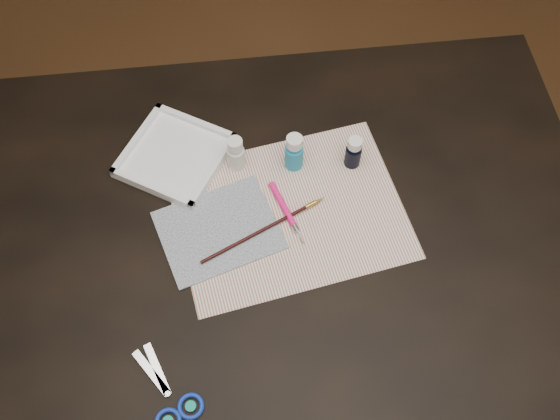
{
  "coord_description": "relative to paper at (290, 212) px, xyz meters",
  "views": [
    {
      "loc": [
        -0.07,
        -0.6,
        1.86
      ],
      "look_at": [
        0.0,
        0.0,
        0.8
      ],
      "focal_mm": 40.0,
      "sensor_mm": 36.0,
      "label": 1
    }
  ],
  "objects": [
    {
      "name": "table",
      "position": [
        -0.02,
        -0.02,
        -0.38
      ],
      "size": [
        1.3,
        0.9,
        0.75
      ],
      "primitive_type": "cube",
      "color": "black",
      "rests_on": "ground"
    },
    {
      "name": "paint_bottle_cyan",
      "position": [
        0.02,
        0.12,
        0.05
      ],
      "size": [
        0.05,
        0.05,
        0.09
      ],
      "primitive_type": "cylinder",
      "rotation": [
        0.0,
        0.0,
        -0.36
      ],
      "color": "teal",
      "rests_on": "table"
    },
    {
      "name": "scissors",
      "position": [
        -0.27,
        -0.33,
        0.0
      ],
      "size": [
        0.18,
        0.2,
        0.01
      ],
      "primitive_type": null,
      "rotation": [
        0.0,
        0.0,
        2.18
      ],
      "color": "silver",
      "rests_on": "table"
    },
    {
      "name": "paint_bottle_navy",
      "position": [
        0.15,
        0.1,
        0.04
      ],
      "size": [
        0.03,
        0.03,
        0.08
      ],
      "primitive_type": "cylinder",
      "rotation": [
        0.0,
        0.0,
        -0.02
      ],
      "color": "black",
      "rests_on": "table"
    },
    {
      "name": "craft_knife",
      "position": [
        -0.0,
        -0.01,
        0.01
      ],
      "size": [
        0.06,
        0.16,
        0.01
      ],
      "primitive_type": null,
      "rotation": [
        0.0,
        0.0,
        -1.24
      ],
      "color": "#FF177D",
      "rests_on": "paper"
    },
    {
      "name": "paper",
      "position": [
        0.0,
        0.0,
        0.0
      ],
      "size": [
        0.51,
        0.42,
        0.0
      ],
      "primitive_type": "cube",
      "rotation": [
        0.0,
        0.0,
        0.17
      ],
      "color": "white",
      "rests_on": "table"
    },
    {
      "name": "ground",
      "position": [
        -0.02,
        -0.02,
        -0.76
      ],
      "size": [
        3.5,
        3.5,
        0.02
      ],
      "primitive_type": "cube",
      "color": "#422614",
      "rests_on": "ground"
    },
    {
      "name": "paint_bottle_white",
      "position": [
        -0.1,
        0.13,
        0.04
      ],
      "size": [
        0.05,
        0.05,
        0.09
      ],
      "primitive_type": "cylinder",
      "rotation": [
        0.0,
        0.0,
        0.31
      ],
      "color": "silver",
      "rests_on": "table"
    },
    {
      "name": "palette_tray",
      "position": [
        -0.23,
        0.16,
        0.01
      ],
      "size": [
        0.27,
        0.27,
        0.02
      ],
      "primitive_type": "cube",
      "rotation": [
        0.0,
        0.0,
        -0.55
      ],
      "color": "white",
      "rests_on": "table"
    },
    {
      "name": "canvas",
      "position": [
        -0.15,
        -0.03,
        0.0
      ],
      "size": [
        0.27,
        0.24,
        0.0
      ],
      "primitive_type": "cube",
      "rotation": [
        0.0,
        0.0,
        0.29
      ],
      "color": "#16273A",
      "rests_on": "paper"
    },
    {
      "name": "paintbrush",
      "position": [
        -0.05,
        -0.04,
        0.01
      ],
      "size": [
        0.27,
        0.13,
        0.01
      ],
      "primitive_type": null,
      "rotation": [
        0.0,
        0.0,
        0.43
      ],
      "color": "black",
      "rests_on": "canvas"
    }
  ]
}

